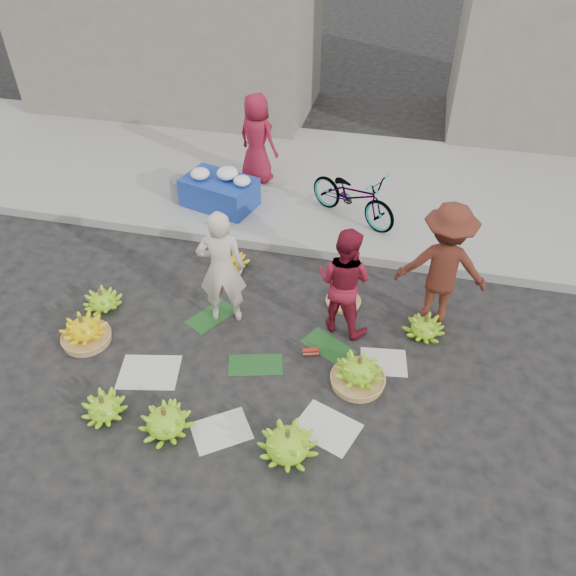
% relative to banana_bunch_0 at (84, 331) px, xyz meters
% --- Properties ---
extents(ground, '(80.00, 80.00, 0.00)m').
position_rel_banana_bunch_0_xyz_m(ground, '(2.28, 0.29, -0.18)').
color(ground, black).
rests_on(ground, ground).
extents(curb, '(40.00, 0.25, 0.15)m').
position_rel_banana_bunch_0_xyz_m(curb, '(2.28, 2.49, -0.10)').
color(curb, gray).
rests_on(curb, ground).
extents(sidewalk, '(40.00, 4.00, 0.12)m').
position_rel_banana_bunch_0_xyz_m(sidewalk, '(2.28, 4.59, -0.12)').
color(sidewalk, gray).
rests_on(sidewalk, ground).
extents(building_left, '(6.00, 3.00, 4.00)m').
position_rel_banana_bunch_0_xyz_m(building_left, '(-1.72, 7.49, 1.82)').
color(building_left, gray).
rests_on(building_left, sidewalk).
extents(newspaper_scatter, '(3.20, 1.80, 0.00)m').
position_rel_banana_bunch_0_xyz_m(newspaper_scatter, '(2.28, -0.51, -0.17)').
color(newspaper_scatter, silver).
rests_on(newspaper_scatter, ground).
extents(banana_leaves, '(2.00, 1.00, 0.00)m').
position_rel_banana_bunch_0_xyz_m(banana_leaves, '(2.18, 0.49, -0.17)').
color(banana_leaves, '#164419').
rests_on(banana_leaves, ground).
extents(banana_bunch_0, '(0.67, 0.67, 0.42)m').
position_rel_banana_bunch_0_xyz_m(banana_bunch_0, '(0.00, 0.00, 0.00)').
color(banana_bunch_0, '#AE7A49').
rests_on(banana_bunch_0, ground).
extents(banana_bunch_1, '(0.61, 0.61, 0.31)m').
position_rel_banana_bunch_0_xyz_m(banana_bunch_1, '(0.77, -1.00, -0.04)').
color(banana_bunch_1, '#70C21B').
rests_on(banana_bunch_1, ground).
extents(banana_bunch_2, '(0.67, 0.67, 0.36)m').
position_rel_banana_bunch_0_xyz_m(banana_bunch_2, '(1.51, -1.03, -0.02)').
color(banana_bunch_2, '#70C21B').
rests_on(banana_bunch_2, ground).
extents(banana_bunch_3, '(0.81, 0.81, 0.39)m').
position_rel_banana_bunch_0_xyz_m(banana_bunch_3, '(2.83, -1.02, -0.00)').
color(banana_bunch_3, '#70C21B').
rests_on(banana_bunch_3, ground).
extents(banana_bunch_4, '(0.68, 0.68, 0.43)m').
position_rel_banana_bunch_0_xyz_m(banana_bunch_4, '(3.41, 0.09, 0.01)').
color(banana_bunch_4, '#AE7A49').
rests_on(banana_bunch_4, ground).
extents(banana_bunch_5, '(0.61, 0.61, 0.31)m').
position_rel_banana_bunch_0_xyz_m(banana_bunch_5, '(4.12, 1.09, -0.04)').
color(banana_bunch_5, '#70C21B').
rests_on(banana_bunch_5, ground).
extents(banana_bunch_6, '(0.58, 0.58, 0.32)m').
position_rel_banana_bunch_0_xyz_m(banana_bunch_6, '(-0.09, 0.62, -0.04)').
color(banana_bunch_6, '#70C21B').
rests_on(banana_bunch_6, ground).
extents(banana_bunch_7, '(0.60, 0.60, 0.31)m').
position_rel_banana_bunch_0_xyz_m(banana_bunch_7, '(1.31, 1.85, -0.05)').
color(banana_bunch_7, yellow).
rests_on(banana_bunch_7, ground).
extents(basket_spare, '(0.53, 0.53, 0.05)m').
position_rel_banana_bunch_0_xyz_m(basket_spare, '(3.03, 1.44, -0.15)').
color(basket_spare, '#AE7A49').
rests_on(basket_spare, ground).
extents(incense_stack, '(0.20, 0.12, 0.08)m').
position_rel_banana_bunch_0_xyz_m(incense_stack, '(2.79, 0.41, -0.13)').
color(incense_stack, red).
rests_on(incense_stack, ground).
extents(vendor_cream, '(0.67, 0.53, 1.62)m').
position_rel_banana_bunch_0_xyz_m(vendor_cream, '(1.56, 0.83, 0.63)').
color(vendor_cream, beige).
rests_on(vendor_cream, ground).
extents(vendor_red, '(0.86, 0.75, 1.48)m').
position_rel_banana_bunch_0_xyz_m(vendor_red, '(3.06, 1.01, 0.57)').
color(vendor_red, maroon).
rests_on(vendor_red, ground).
extents(man_striped, '(1.13, 0.67, 1.72)m').
position_rel_banana_bunch_0_xyz_m(man_striped, '(4.21, 1.42, 0.68)').
color(man_striped, '#9A321C').
rests_on(man_striped, ground).
extents(flower_table, '(1.30, 1.00, 0.67)m').
position_rel_banana_bunch_0_xyz_m(flower_table, '(0.68, 3.30, 0.22)').
color(flower_table, '#173397').
rests_on(flower_table, sidewalk).
extents(grey_bucket, '(0.34, 0.34, 0.38)m').
position_rel_banana_bunch_0_xyz_m(grey_bucket, '(-0.02, 3.32, 0.14)').
color(grey_bucket, slate).
rests_on(grey_bucket, sidewalk).
extents(flower_vendor, '(0.88, 0.75, 1.54)m').
position_rel_banana_bunch_0_xyz_m(flower_vendor, '(1.05, 4.30, 0.71)').
color(flower_vendor, maroon).
rests_on(flower_vendor, sidewalk).
extents(bicycle, '(1.29, 1.66, 0.84)m').
position_rel_banana_bunch_0_xyz_m(bicycle, '(2.85, 3.39, 0.37)').
color(bicycle, gray).
rests_on(bicycle, sidewalk).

